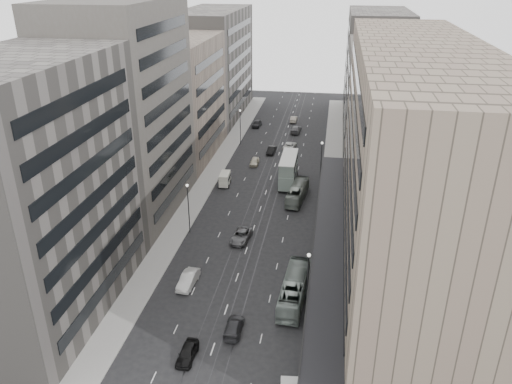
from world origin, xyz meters
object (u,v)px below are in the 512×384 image
Objects in this scene: pedestrian at (313,337)px; sedan_2 at (241,236)px; double_decker at (288,169)px; bus_near at (294,289)px; panel_van at (225,179)px; sedan_1 at (188,280)px; sedan_0 at (187,353)px; bus_far at (297,192)px.

sedan_2 is at bearing -55.89° from pedestrian.
double_decker is 1.87× the size of sedan_2.
pedestrian is (2.83, -7.94, -0.58)m from bus_near.
double_decker is 2.52× the size of panel_van.
bus_near is at bearing 0.30° from sedan_1.
panel_van is 0.74× the size of sedan_2.
bus_near reaches higher than sedan_1.
sedan_0 is at bearing -70.19° from sedan_1.
panel_van is at bearing 98.75° from sedan_0.
pedestrian reaches higher than sedan_2.
bus_near is 14.03m from sedan_1.
double_decker is 2.39× the size of sedan_0.
sedan_1 is 2.86× the size of pedestrian.
bus_near is 2.87× the size of panel_van.
bus_far reaches higher than pedestrian.
double_decker is at bearing 9.73° from panel_van.
panel_van reaches higher than pedestrian.
bus_far reaches higher than sedan_0.
double_decker reaches higher than bus_near.
bus_far is at bearing 71.22° from sedan_1.
sedan_2 is at bearing -102.43° from double_decker.
panel_van is 0.80× the size of sedan_1.
pedestrian is at bearing -68.45° from panel_van.
bus_near is at bearing -65.73° from pedestrian.
pedestrian is (12.12, -21.47, 0.27)m from sedan_2.
bus_near is 2.13× the size of sedan_2.
panel_van is at bearing -167.40° from double_decker.
sedan_2 is (6.89, -20.07, -0.61)m from panel_van.
sedan_0 is (-8.31, -41.43, -0.71)m from bus_far.
double_decker reaches higher than sedan_2.
bus_near reaches higher than bus_far.
sedan_1 is 13.45m from sedan_2.
sedan_1 is at bearing -103.80° from sedan_2.
double_decker is at bearing -76.11° from pedestrian.
sedan_2 is (-4.94, -22.75, -2.23)m from double_decker.
bus_near is 1.12× the size of bus_far.
sedan_2 is at bearing -52.18° from bus_near.
sedan_2 is (4.69, 12.60, -0.07)m from sedan_1.
bus_far is 2.05× the size of sedan_1.
bus_near reaches higher than sedan_2.
bus_far is 1.01× the size of double_decker.
bus_near is at bearing -48.91° from sedan_2.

